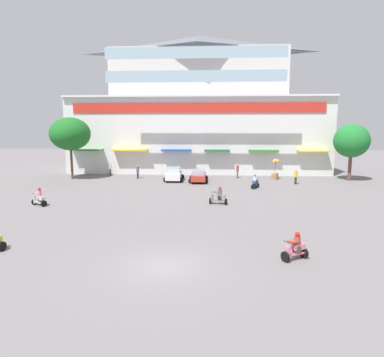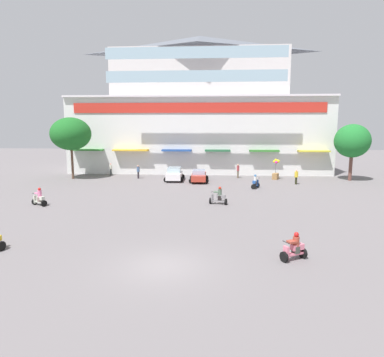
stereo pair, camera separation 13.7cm
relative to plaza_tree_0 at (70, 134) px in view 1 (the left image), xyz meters
name	(u,v)px [view 1 (the left image)]	position (x,y,z in m)	size (l,w,h in m)	color
ground_plane	(186,204)	(15.09, -12.79, -5.48)	(128.00, 128.00, 0.00)	slate
colonial_building	(199,112)	(15.09, 9.97, 2.88)	(35.32, 15.85, 18.96)	silver
plaza_tree_0	(70,134)	(0.00, 0.00, 0.00)	(4.78, 5.13, 7.47)	brown
plaza_tree_1	(352,141)	(33.49, 0.91, -0.79)	(4.10, 3.90, 6.67)	brown
parked_car_0	(174,174)	(12.63, -0.52, -4.69)	(2.40, 4.04, 1.59)	silver
parked_car_1	(199,176)	(15.59, -1.23, -4.77)	(2.28, 3.94, 1.40)	#AD3627
scooter_rider_0	(39,198)	(3.03, -14.14, -4.86)	(1.47, 1.14, 1.53)	black
scooter_rider_1	(219,197)	(17.82, -12.62, -4.86)	(1.54, 0.84, 1.52)	black
scooter_rider_2	(255,182)	(21.71, -4.99, -4.86)	(1.03, 1.43, 1.49)	black
scooter_rider_3	(295,248)	(21.50, -24.56, -4.90)	(1.42, 1.11, 1.42)	black
pedestrian_0	(110,168)	(3.74, 3.39, -4.59)	(0.45, 0.45, 1.58)	#454C4D
pedestrian_1	(238,170)	(20.30, 1.99, -4.46)	(0.45, 0.45, 1.76)	brown
pedestrian_2	(296,176)	(26.52, -2.15, -4.56)	(0.54, 0.54, 1.64)	black
pedestrian_3	(138,171)	(7.98, 0.77, -4.54)	(0.47, 0.47, 1.66)	#282227
balloon_vendor_cart	(275,172)	(24.81, 1.25, -4.53)	(0.93, 1.07, 2.50)	#9B7142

